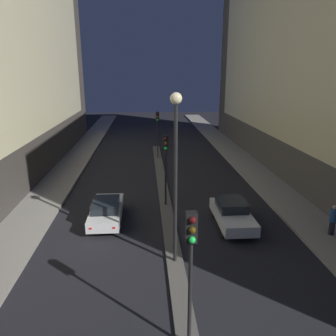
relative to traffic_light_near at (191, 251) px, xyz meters
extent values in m
cube|color=beige|center=(-9.47, 17.47, 8.05)|extent=(0.05, 35.86, 15.86)
cube|color=#4C4742|center=(12.46, 17.47, 5.75)|extent=(6.00, 42.18, 18.34)
cube|color=beige|center=(9.47, 17.47, 6.66)|extent=(0.05, 35.86, 13.94)
cube|color=#56544F|center=(0.00, 13.01, -3.37)|extent=(0.76, 31.27, 0.11)
cylinder|color=black|center=(0.00, 0.03, -1.51)|extent=(0.12, 0.12, 3.61)
cube|color=black|center=(0.00, 0.03, 0.75)|extent=(0.32, 0.28, 0.90)
sphere|color=#4C0F0F|center=(0.00, -0.15, 1.05)|extent=(0.20, 0.20, 0.20)
sphere|color=#4C380A|center=(0.00, -0.15, 0.75)|extent=(0.20, 0.20, 0.20)
sphere|color=#1EEA4C|center=(0.00, -0.15, 0.45)|extent=(0.20, 0.20, 0.20)
cylinder|color=black|center=(0.00, 11.36, -1.51)|extent=(0.12, 0.12, 3.61)
cube|color=black|center=(0.00, 11.36, 0.75)|extent=(0.32, 0.28, 0.90)
sphere|color=#4C0F0F|center=(0.00, 11.18, 1.05)|extent=(0.20, 0.20, 0.20)
sphere|color=#4C380A|center=(0.00, 11.18, 0.75)|extent=(0.20, 0.20, 0.20)
sphere|color=#1EEA4C|center=(0.00, 11.18, 0.45)|extent=(0.20, 0.20, 0.20)
cylinder|color=black|center=(0.00, 23.57, -1.51)|extent=(0.12, 0.12, 3.61)
cube|color=black|center=(0.00, 23.57, 0.75)|extent=(0.32, 0.28, 0.90)
sphere|color=#4C0F0F|center=(0.00, 23.39, 1.05)|extent=(0.20, 0.20, 0.20)
sphere|color=#4C380A|center=(0.00, 23.39, 0.75)|extent=(0.20, 0.20, 0.20)
sphere|color=#1EEA4C|center=(0.00, 23.39, 0.45)|extent=(0.20, 0.20, 0.20)
cylinder|color=black|center=(0.00, 4.82, 0.23)|extent=(0.16, 0.16, 7.08)
sphere|color=#F9EAB2|center=(0.00, 4.82, 3.92)|extent=(0.48, 0.48, 0.48)
cube|color=silver|center=(-3.54, 9.36, -2.81)|extent=(1.70, 4.29, 0.58)
cube|color=black|center=(-3.54, 9.04, -2.26)|extent=(1.45, 1.93, 0.53)
cube|color=red|center=(-4.13, 7.22, -2.79)|extent=(0.14, 0.04, 0.10)
cube|color=red|center=(-2.94, 7.22, -2.79)|extent=(0.14, 0.04, 0.10)
cylinder|color=black|center=(-4.28, 10.70, -3.11)|extent=(0.22, 0.64, 0.64)
cylinder|color=black|center=(-2.80, 10.70, -3.11)|extent=(0.22, 0.64, 0.64)
cylinder|color=black|center=(-4.28, 8.03, -3.11)|extent=(0.22, 0.64, 0.64)
cylinder|color=black|center=(-2.80, 8.03, -3.11)|extent=(0.22, 0.64, 0.64)
cube|color=silver|center=(3.54, 8.26, -2.81)|extent=(1.78, 4.12, 0.60)
cube|color=black|center=(3.54, 8.56, -2.26)|extent=(1.52, 1.85, 0.51)
cube|color=red|center=(2.91, 10.31, -2.78)|extent=(0.14, 0.04, 0.10)
cube|color=red|center=(4.16, 10.31, -2.78)|extent=(0.14, 0.04, 0.10)
cylinder|color=black|center=(2.76, 9.53, -3.11)|extent=(0.22, 0.64, 0.64)
cylinder|color=black|center=(4.32, 9.53, -3.11)|extent=(0.22, 0.64, 0.64)
cylinder|color=black|center=(2.76, 6.98, -3.11)|extent=(0.22, 0.64, 0.64)
cylinder|color=black|center=(4.32, 6.98, -3.11)|extent=(0.22, 0.64, 0.64)
cylinder|color=black|center=(8.36, 6.60, -2.88)|extent=(0.29, 0.29, 0.75)
cylinder|color=navy|center=(8.36, 6.60, -2.17)|extent=(0.38, 0.38, 0.67)
sphere|color=beige|center=(8.36, 6.60, -1.73)|extent=(0.22, 0.22, 0.22)
camera|label=1|loc=(-1.24, -8.20, 4.92)|focal=35.00mm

